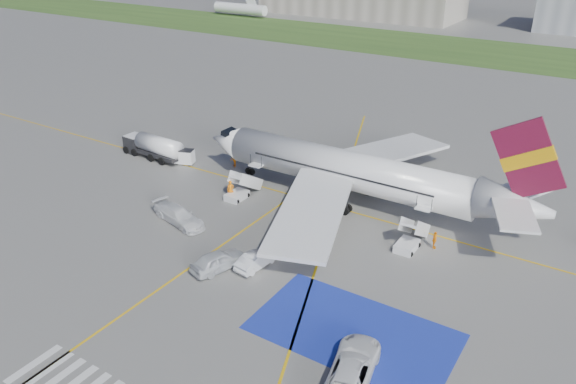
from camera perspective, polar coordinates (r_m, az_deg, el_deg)
name	(u,v)px	position (r m, az deg, el deg)	size (l,w,h in m)	color
ground	(268,263)	(47.39, -2.08, -7.20)	(400.00, 400.00, 0.00)	#60605E
grass_strip	(520,56)	(132.14, 22.53, 12.62)	(400.00, 30.00, 0.01)	#2D4C1E
taxiway_line_main	(335,207)	(56.32, 4.84, -1.56)	(120.00, 0.20, 0.01)	gold
taxiway_line_cross	(137,305)	(44.13, -15.12, -11.01)	(0.20, 60.00, 0.01)	gold
taxiway_line_diag	(335,207)	(56.32, 4.84, -1.56)	(0.20, 60.00, 0.01)	gold
staging_box	(353,331)	(40.55, 6.67, -13.89)	(14.00, 8.00, 0.01)	#1A2DA1
airliner	(360,173)	(55.90, 7.30, 1.94)	(36.81, 32.95, 11.92)	silver
airstairs_fwd	(239,192)	(58.15, -4.96, 0.03)	(1.90, 5.20, 3.60)	silver
airstairs_aft	(409,241)	(50.27, 12.18, -4.90)	(1.90, 5.20, 3.60)	silver
fuel_tanker	(153,148)	(69.52, -13.52, 4.34)	(8.59, 2.80, 2.89)	black
gpu_cart	(185,157)	(67.07, -10.46, 3.47)	(2.48, 1.99, 1.81)	silver
car_silver_a	(218,260)	(46.52, -7.11, -6.90)	(1.92, 4.78, 1.63)	silver
car_silver_b	(257,259)	(46.60, -3.21, -6.85)	(1.45, 4.15, 1.37)	silver
van_white_a	(351,368)	(36.29, 6.43, -17.35)	(2.62, 5.68, 2.13)	white
van_white_b	(178,213)	(53.96, -11.07, -2.11)	(2.03, 5.01, 1.96)	silver
crew_fwd	(231,190)	(57.83, -5.86, 0.23)	(0.71, 0.47, 1.95)	orange
crew_nose	(233,160)	(65.43, -5.56, 3.29)	(0.87, 0.68, 1.78)	orange
crew_aft	(435,240)	(50.58, 14.67, -4.74)	(0.95, 0.40, 1.62)	orange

